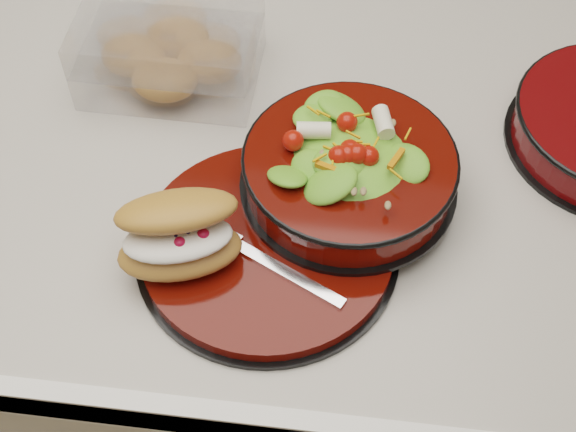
# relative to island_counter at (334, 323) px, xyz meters

# --- Properties ---
(island_counter) EXTENTS (1.24, 0.74, 0.90)m
(island_counter) POSITION_rel_island_counter_xyz_m (0.00, 0.00, 0.00)
(island_counter) COLOR silver
(island_counter) RESTS_ON ground
(dinner_plate) EXTENTS (0.29, 0.29, 0.02)m
(dinner_plate) POSITION_rel_island_counter_xyz_m (-0.08, -0.17, 0.46)
(dinner_plate) COLOR black
(dinner_plate) RESTS_ON island_counter
(salad_bowl) EXTENTS (0.24, 0.24, 0.10)m
(salad_bowl) POSITION_rel_island_counter_xyz_m (0.00, -0.09, 0.50)
(salad_bowl) COLOR black
(salad_bowl) RESTS_ON dinner_plate
(croissant) EXTENTS (0.14, 0.12, 0.08)m
(croissant) POSITION_rel_island_counter_xyz_m (-0.16, -0.20, 0.50)
(croissant) COLOR #CD7F3E
(croissant) RESTS_ON dinner_plate
(fork) EXTENTS (0.16, 0.09, 0.00)m
(fork) POSITION_rel_island_counter_xyz_m (-0.08, -0.20, 0.47)
(fork) COLOR silver
(fork) RESTS_ON dinner_plate
(pastry_box) EXTENTS (0.22, 0.16, 0.09)m
(pastry_box) POSITION_rel_island_counter_xyz_m (-0.24, 0.09, 0.49)
(pastry_box) COLOR white
(pastry_box) RESTS_ON island_counter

